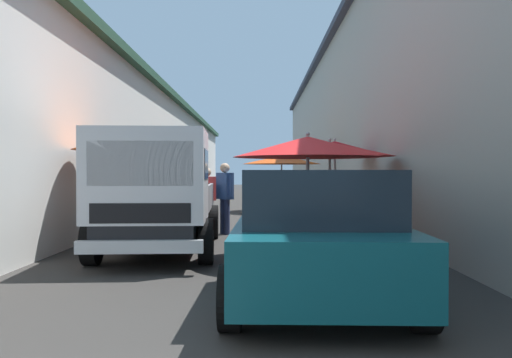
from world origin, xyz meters
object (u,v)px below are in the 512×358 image
object	(u,v)px
fruit_stall_far_right	(139,155)
vendor_by_crates	(225,193)
delivery_truck	(156,196)
vendor_in_shade	(207,196)
fruit_stall_near_left	(334,162)
plastic_stool	(267,217)
fruit_stall_far_left	(307,162)
parked_scooter	(178,203)
fruit_stall_mid_lane	(281,165)
fruit_stall_near_right	(327,165)
hatchback_car	(314,232)

from	to	relation	value
fruit_stall_far_right	vendor_by_crates	bearing A→B (deg)	-34.16
delivery_truck	vendor_in_shade	bearing A→B (deg)	-8.42
fruit_stall_near_left	vendor_in_shade	distance (m)	3.44
vendor_by_crates	plastic_stool	size ratio (longest dim) A/B	3.79
fruit_stall_far_left	vendor_by_crates	world-z (taller)	fruit_stall_far_left
parked_scooter	fruit_stall_far_left	bearing A→B (deg)	-156.42
fruit_stall_near_left	fruit_stall_mid_lane	world-z (taller)	fruit_stall_near_left
fruit_stall_near_right	fruit_stall_mid_lane	world-z (taller)	fruit_stall_near_right
fruit_stall_near_right	fruit_stall_far_right	world-z (taller)	fruit_stall_far_right
fruit_stall_mid_lane	hatchback_car	xyz separation A→B (m)	(-12.58, 0.21, -0.95)
fruit_stall_far_left	vendor_by_crates	distance (m)	3.75
fruit_stall_near_right	plastic_stool	distance (m)	2.52
fruit_stall_far_left	fruit_stall_mid_lane	distance (m)	10.12
fruit_stall_near_left	plastic_stool	distance (m)	2.28
fruit_stall_far_right	delivery_truck	distance (m)	1.33
plastic_stool	parked_scooter	bearing A→B (deg)	37.26
fruit_stall_near_left	plastic_stool	size ratio (longest dim) A/B	5.31
fruit_stall_near_left	vendor_by_crates	size ratio (longest dim) A/B	1.40
fruit_stall_near_left	fruit_stall_near_right	bearing A→B (deg)	167.88
fruit_stall_near_right	hatchback_car	xyz separation A→B (m)	(-4.69, 0.80, -0.84)
hatchback_car	fruit_stall_near_right	bearing A→B (deg)	-9.70
fruit_stall_mid_lane	delivery_truck	bearing A→B (deg)	165.48
hatchback_car	vendor_by_crates	world-z (taller)	vendor_by_crates
delivery_truck	vendor_in_shade	distance (m)	3.45
fruit_stall_far_right	vendor_in_shade	world-z (taller)	fruit_stall_far_right
fruit_stall_far_left	vendor_in_shade	bearing A→B (deg)	29.28
vendor_by_crates	parked_scooter	world-z (taller)	vendor_by_crates
fruit_stall_near_right	plastic_stool	world-z (taller)	fruit_stall_near_right
plastic_stool	fruit_stall_near_left	bearing A→B (deg)	-71.32
delivery_truck	plastic_stool	world-z (taller)	delivery_truck
vendor_in_shade	parked_scooter	size ratio (longest dim) A/B	0.91
parked_scooter	fruit_stall_near_left	bearing A→B (deg)	-124.39
delivery_truck	parked_scooter	xyz separation A→B (m)	(7.55, 0.85, -0.59)
fruit_stall_mid_lane	fruit_stall_far_left	bearing A→B (deg)	179.71
fruit_stall_near_right	fruit_stall_far_right	bearing A→B (deg)	105.91
fruit_stall_far_left	hatchback_car	distance (m)	2.61
fruit_stall_far_left	vendor_in_shade	distance (m)	4.19
fruit_stall_near_left	fruit_stall_mid_lane	bearing A→B (deg)	11.39
fruit_stall_near_left	hatchback_car	world-z (taller)	fruit_stall_near_left
fruit_stall_far_left	fruit_stall_mid_lane	size ratio (longest dim) A/B	0.86
fruit_stall_far_right	delivery_truck	size ratio (longest dim) A/B	0.48
vendor_in_shade	fruit_stall_near_left	bearing A→B (deg)	-71.92
plastic_stool	fruit_stall_near_right	bearing A→B (deg)	-146.24
fruit_stall_near_right	vendor_in_shade	world-z (taller)	fruit_stall_near_right
fruit_stall_far_right	vendor_in_shade	size ratio (longest dim) A/B	1.56
fruit_stall_mid_lane	delivery_truck	xyz separation A→B (m)	(-9.94, 2.57, -0.65)
fruit_stall_near_right	vendor_in_shade	xyz separation A→B (m)	(1.36, 2.66, -0.70)
fruit_stall_mid_lane	parked_scooter	distance (m)	4.36
fruit_stall_far_left	vendor_in_shade	world-z (taller)	fruit_stall_far_left
hatchback_car	vendor_in_shade	world-z (taller)	vendor_in_shade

